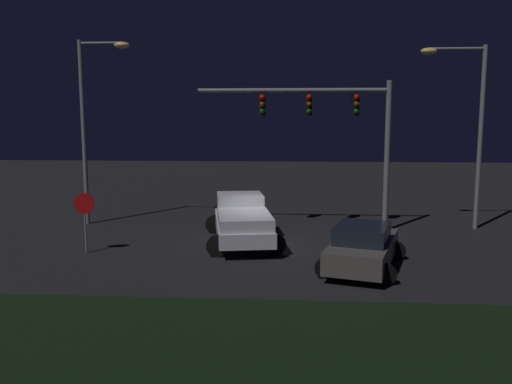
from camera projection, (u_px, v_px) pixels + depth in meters
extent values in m
plane|color=black|center=(264.00, 246.00, 20.29)|extent=(80.00, 80.00, 0.00)
cube|color=black|center=(242.00, 352.00, 10.99)|extent=(24.61, 6.19, 0.10)
cube|color=silver|center=(242.00, 227.00, 20.67)|extent=(2.87, 5.66, 0.55)
cube|color=silver|center=(240.00, 204.00, 21.74)|extent=(2.13, 2.18, 0.85)
cube|color=black|center=(240.00, 201.00, 21.72)|extent=(1.99, 1.79, 0.51)
cube|color=silver|center=(244.00, 219.00, 19.53)|extent=(2.40, 3.30, 0.45)
cylinder|color=black|center=(215.00, 224.00, 22.52)|extent=(0.80, 0.22, 0.80)
cylinder|color=black|center=(262.00, 223.00, 22.73)|extent=(0.80, 0.22, 0.80)
cylinder|color=black|center=(218.00, 246.00, 18.69)|extent=(0.80, 0.22, 0.80)
cylinder|color=black|center=(275.00, 244.00, 18.90)|extent=(0.80, 0.22, 0.80)
cube|color=#514C47|center=(363.00, 250.00, 17.22)|extent=(3.00, 4.73, 0.70)
cube|color=black|center=(362.00, 233.00, 16.90)|extent=(2.11, 2.38, 0.55)
cylinder|color=black|center=(344.00, 246.00, 18.97)|extent=(0.64, 0.22, 0.64)
cylinder|color=black|center=(396.00, 251.00, 18.33)|extent=(0.64, 0.22, 0.64)
cylinder|color=black|center=(325.00, 268.00, 16.20)|extent=(0.64, 0.22, 0.64)
cylinder|color=black|center=(386.00, 274.00, 15.55)|extent=(0.64, 0.22, 0.64)
cylinder|color=slate|center=(387.00, 157.00, 22.63)|extent=(0.24, 0.24, 6.50)
cylinder|color=slate|center=(293.00, 90.00, 22.50)|extent=(8.20, 0.18, 0.18)
cube|color=black|center=(356.00, 104.00, 22.41)|extent=(0.32, 0.44, 0.95)
sphere|color=red|center=(357.00, 97.00, 22.14)|extent=(0.22, 0.22, 0.22)
sphere|color=#59380A|center=(356.00, 104.00, 22.18)|extent=(0.22, 0.22, 0.22)
sphere|color=#0C4719|center=(356.00, 111.00, 22.22)|extent=(0.22, 0.22, 0.22)
cube|color=black|center=(309.00, 104.00, 22.54)|extent=(0.32, 0.44, 0.95)
sphere|color=red|center=(309.00, 97.00, 22.27)|extent=(0.22, 0.22, 0.22)
sphere|color=#59380A|center=(309.00, 104.00, 22.31)|extent=(0.22, 0.22, 0.22)
sphere|color=#0C4719|center=(309.00, 111.00, 22.35)|extent=(0.22, 0.22, 0.22)
cube|color=black|center=(262.00, 104.00, 22.66)|extent=(0.32, 0.44, 0.95)
sphere|color=red|center=(262.00, 97.00, 22.39)|extent=(0.22, 0.22, 0.22)
sphere|color=#59380A|center=(262.00, 104.00, 22.44)|extent=(0.22, 0.22, 0.22)
sphere|color=#0C4719|center=(262.00, 111.00, 22.48)|extent=(0.22, 0.22, 0.22)
cylinder|color=slate|center=(84.00, 134.00, 24.03)|extent=(0.20, 0.20, 8.39)
cylinder|color=slate|center=(101.00, 43.00, 23.40)|extent=(1.92, 0.12, 0.12)
ellipsoid|color=#F9CC72|center=(122.00, 45.00, 23.35)|extent=(0.70, 0.44, 0.30)
cylinder|color=slate|center=(480.00, 139.00, 22.99)|extent=(0.20, 0.20, 8.03)
cylinder|color=slate|center=(457.00, 49.00, 22.53)|extent=(2.38, 0.12, 0.12)
ellipsoid|color=#F9CC72|center=(429.00, 51.00, 22.62)|extent=(0.70, 0.44, 0.30)
cylinder|color=slate|center=(85.00, 223.00, 19.15)|extent=(0.07, 0.07, 2.20)
cylinder|color=#B20C0F|center=(84.00, 203.00, 19.01)|extent=(0.76, 0.03, 0.76)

